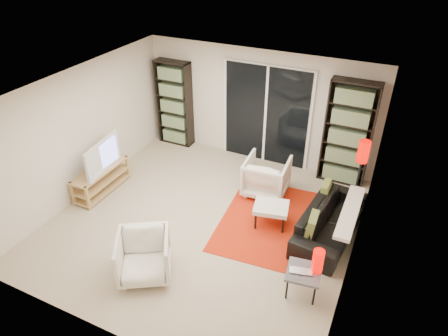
{
  "coord_description": "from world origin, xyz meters",
  "views": [
    {
      "loc": [
        2.65,
        -4.8,
        4.55
      ],
      "look_at": [
        0.25,
        0.3,
        1.0
      ],
      "focal_mm": 32.0,
      "sensor_mm": 36.0,
      "label": 1
    }
  ],
  "objects": [
    {
      "name": "floor_lamp",
      "position": [
        2.3,
        1.42,
        1.09
      ],
      "size": [
        0.21,
        0.21,
        1.43
      ],
      "color": "black",
      "rests_on": "floor"
    },
    {
      "name": "tv_stand",
      "position": [
        -2.22,
        -0.01,
        0.26
      ],
      "size": [
        0.41,
        1.27,
        0.5
      ],
      "color": "tan",
      "rests_on": "floor"
    },
    {
      "name": "rug",
      "position": [
        1.07,
        0.5,
        0.01
      ],
      "size": [
        1.84,
        2.38,
        0.01
      ],
      "primitive_type": "cube",
      "rotation": [
        0.0,
        0.0,
        0.08
      ],
      "color": "red",
      "rests_on": "floor"
    },
    {
      "name": "armchair_front",
      "position": [
        -0.22,
        -1.45,
        0.35
      ],
      "size": [
        1.04,
        1.04,
        0.7
      ],
      "primitive_type": "imported",
      "rotation": [
        0.0,
        0.0,
        0.54
      ],
      "color": "silver",
      "rests_on": "floor"
    },
    {
      "name": "wall_front",
      "position": [
        0.0,
        -2.5,
        1.2
      ],
      "size": [
        5.0,
        0.02,
        2.4
      ],
      "primitive_type": "cube",
      "color": "beige",
      "rests_on": "ground"
    },
    {
      "name": "wall_back",
      "position": [
        0.0,
        2.5,
        1.2
      ],
      "size": [
        5.0,
        0.02,
        2.4
      ],
      "primitive_type": "cube",
      "color": "beige",
      "rests_on": "ground"
    },
    {
      "name": "tv",
      "position": [
        -2.2,
        -0.01,
        0.8
      ],
      "size": [
        0.27,
        1.06,
        0.6
      ],
      "primitive_type": "imported",
      "rotation": [
        0.0,
        0.0,
        1.7
      ],
      "color": "black",
      "rests_on": "tv_stand"
    },
    {
      "name": "armchair_back",
      "position": [
        0.68,
        1.28,
        0.37
      ],
      "size": [
        0.85,
        0.87,
        0.74
      ],
      "primitive_type": "imported",
      "rotation": [
        0.0,
        0.0,
        3.21
      ],
      "color": "silver",
      "rests_on": "floor"
    },
    {
      "name": "table_lamp",
      "position": [
        2.14,
        -0.7,
        0.58
      ],
      "size": [
        0.16,
        0.16,
        0.36
      ],
      "primitive_type": "cylinder",
      "color": "#DA0600",
      "rests_on": "side_table"
    },
    {
      "name": "sliding_door",
      "position": [
        0.2,
        2.46,
        1.05
      ],
      "size": [
        1.92,
        0.08,
        2.16
      ],
      "color": "white",
      "rests_on": "ground"
    },
    {
      "name": "wall_left",
      "position": [
        -2.5,
        0.0,
        1.2
      ],
      "size": [
        0.02,
        5.0,
        2.4
      ],
      "primitive_type": "cube",
      "color": "beige",
      "rests_on": "ground"
    },
    {
      "name": "bookshelf_right",
      "position": [
        1.9,
        2.33,
        1.05
      ],
      "size": [
        0.9,
        0.3,
        2.1
      ],
      "color": "black",
      "rests_on": "ground"
    },
    {
      "name": "sofa",
      "position": [
        2.07,
        0.61,
        0.28
      ],
      "size": [
        0.94,
        1.97,
        0.56
      ],
      "primitive_type": "imported",
      "rotation": [
        0.0,
        0.0,
        1.46
      ],
      "color": "black",
      "rests_on": "floor"
    },
    {
      "name": "side_table",
      "position": [
        1.99,
        -0.79,
        0.35
      ],
      "size": [
        0.53,
        0.53,
        0.4
      ],
      "color": "#504F55",
      "rests_on": "floor"
    },
    {
      "name": "ceiling",
      "position": [
        0.0,
        0.0,
        2.4
      ],
      "size": [
        5.0,
        5.0,
        0.02
      ],
      "primitive_type": "cube",
      "color": "white",
      "rests_on": "wall_back"
    },
    {
      "name": "floor",
      "position": [
        0.0,
        0.0,
        0.0
      ],
      "size": [
        5.0,
        5.0,
        0.0
      ],
      "primitive_type": "plane",
      "color": "#B8AA8E",
      "rests_on": "ground"
    },
    {
      "name": "laptop",
      "position": [
        1.96,
        -0.87,
        0.41
      ],
      "size": [
        0.36,
        0.27,
        0.03
      ],
      "primitive_type": "imported",
      "rotation": [
        0.0,
        0.0,
        0.23
      ],
      "color": "silver",
      "rests_on": "side_table"
    },
    {
      "name": "bookshelf_left",
      "position": [
        -1.95,
        2.33,
        0.98
      ],
      "size": [
        0.8,
        0.3,
        1.95
      ],
      "color": "black",
      "rests_on": "ground"
    },
    {
      "name": "ottoman",
      "position": [
        1.08,
        0.42,
        0.35
      ],
      "size": [
        0.67,
        0.58,
        0.4
      ],
      "color": "silver",
      "rests_on": "floor"
    },
    {
      "name": "wall_right",
      "position": [
        2.5,
        0.0,
        1.2
      ],
      "size": [
        0.02,
        5.0,
        2.4
      ],
      "primitive_type": "cube",
      "color": "beige",
      "rests_on": "ground"
    }
  ]
}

